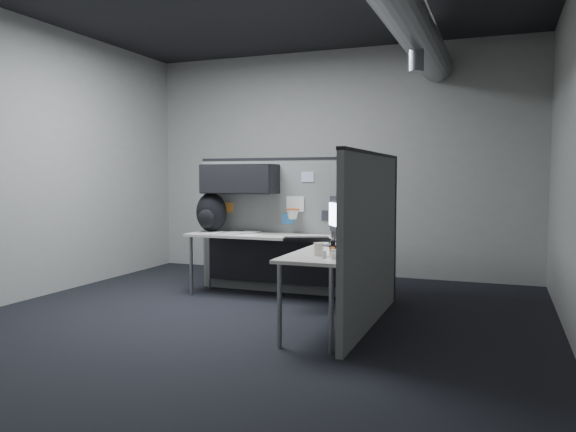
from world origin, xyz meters
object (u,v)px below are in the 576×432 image
at_px(desk, 295,249).
at_px(backpack, 211,213).
at_px(monitor, 352,217).
at_px(phone, 340,246).
at_px(keyboard, 307,239).

distance_m(desk, backpack, 1.30).
bearing_deg(monitor, phone, -68.97).
bearing_deg(monitor, keyboard, -122.23).
distance_m(desk, keyboard, 0.29).
bearing_deg(desk, backpack, 164.55).
xyz_separation_m(monitor, keyboard, (-0.39, -0.39, -0.22)).
relative_size(phone, backpack, 0.54).
xyz_separation_m(desk, backpack, (-1.21, 0.33, 0.35)).
distance_m(keyboard, phone, 0.80).
height_order(desk, keyboard, keyboard).
relative_size(keyboard, phone, 2.00).
height_order(phone, backpack, backpack).
height_order(desk, monitor, monitor).
xyz_separation_m(monitor, phone, (0.14, -0.99, -0.20)).
bearing_deg(desk, keyboard, -40.59).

